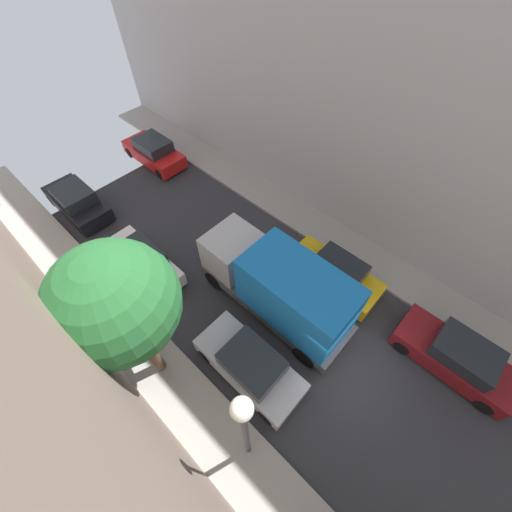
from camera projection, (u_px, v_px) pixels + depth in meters
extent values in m
plane|color=#2D2D33|center=(343.00, 362.00, 12.20)|extent=(32.00, 32.00, 0.00)
cube|color=gray|center=(255.00, 478.00, 9.92)|extent=(2.00, 44.00, 0.15)
cube|color=gray|center=(405.00, 281.00, 14.35)|extent=(2.00, 44.00, 0.15)
cube|color=silver|center=(249.00, 366.00, 11.57)|extent=(1.76, 4.20, 0.76)
cube|color=#1E2328|center=(252.00, 362.00, 10.95)|extent=(1.56, 2.10, 0.64)
cylinder|color=black|center=(206.00, 355.00, 12.04)|extent=(0.22, 0.64, 0.64)
cylinder|color=black|center=(235.00, 327.00, 12.73)|extent=(0.22, 0.64, 0.64)
cylinder|color=black|center=(267.00, 416.00, 10.76)|extent=(0.22, 0.64, 0.64)
cylinder|color=black|center=(295.00, 381.00, 11.46)|extent=(0.22, 0.64, 0.64)
cube|color=white|center=(142.00, 264.00, 14.36)|extent=(1.76, 4.20, 0.76)
cube|color=#1E2328|center=(139.00, 256.00, 13.74)|extent=(1.56, 2.10, 0.64)
cylinder|color=black|center=(110.00, 258.00, 14.83)|extent=(0.22, 0.64, 0.64)
cylinder|color=black|center=(138.00, 240.00, 15.52)|extent=(0.22, 0.64, 0.64)
cylinder|color=black|center=(149.00, 298.00, 13.55)|extent=(0.22, 0.64, 0.64)
cylinder|color=black|center=(178.00, 276.00, 14.25)|extent=(0.22, 0.64, 0.64)
cube|color=black|center=(78.00, 203.00, 16.76)|extent=(1.76, 4.20, 0.76)
cube|color=#1E2328|center=(73.00, 195.00, 16.14)|extent=(1.56, 2.10, 0.64)
cylinder|color=black|center=(52.00, 200.00, 17.23)|extent=(0.22, 0.64, 0.64)
cylinder|color=black|center=(79.00, 187.00, 17.92)|extent=(0.22, 0.64, 0.64)
cylinder|color=black|center=(81.00, 229.00, 15.95)|extent=(0.22, 0.64, 0.64)
cylinder|color=black|center=(108.00, 213.00, 16.65)|extent=(0.22, 0.64, 0.64)
cube|color=maroon|center=(452.00, 357.00, 11.76)|extent=(1.76, 4.20, 0.76)
cube|color=#1E2328|center=(466.00, 353.00, 11.15)|extent=(1.56, 2.10, 0.64)
cylinder|color=black|center=(402.00, 347.00, 12.24)|extent=(0.22, 0.64, 0.64)
cylinder|color=black|center=(420.00, 320.00, 12.93)|extent=(0.22, 0.64, 0.64)
cylinder|color=black|center=(484.00, 406.00, 10.96)|extent=(0.22, 0.64, 0.64)
cylinder|color=black|center=(499.00, 372.00, 11.65)|extent=(0.22, 0.64, 0.64)
cube|color=gold|center=(333.00, 276.00, 13.97)|extent=(1.76, 4.20, 0.76)
cube|color=#1E2328|center=(339.00, 268.00, 13.35)|extent=(1.56, 2.10, 0.64)
cylinder|color=black|center=(294.00, 269.00, 14.45)|extent=(0.22, 0.64, 0.64)
cylinder|color=black|center=(314.00, 250.00, 15.14)|extent=(0.22, 0.64, 0.64)
cylinder|color=black|center=(352.00, 311.00, 13.17)|extent=(0.22, 0.64, 0.64)
cylinder|color=black|center=(371.00, 288.00, 13.86)|extent=(0.22, 0.64, 0.64)
cube|color=red|center=(154.00, 154.00, 19.41)|extent=(1.76, 4.20, 0.76)
cube|color=#1E2328|center=(153.00, 145.00, 18.79)|extent=(1.56, 2.10, 0.64)
cylinder|color=black|center=(130.00, 152.00, 19.89)|extent=(0.22, 0.64, 0.64)
cylinder|color=black|center=(151.00, 142.00, 20.58)|extent=(0.22, 0.64, 0.64)
cylinder|color=black|center=(160.00, 174.00, 18.61)|extent=(0.22, 0.64, 0.64)
cylinder|color=black|center=(181.00, 162.00, 19.30)|extent=(0.22, 0.64, 0.64)
cube|color=#4C4C51|center=(274.00, 298.00, 13.09)|extent=(2.20, 6.60, 0.50)
cube|color=#B7B7BC|center=(232.00, 250.00, 13.20)|extent=(2.10, 1.80, 1.70)
cube|color=blue|center=(297.00, 294.00, 11.52)|extent=(2.24, 4.20, 2.40)
cylinder|color=black|center=(215.00, 280.00, 13.92)|extent=(0.30, 0.96, 0.96)
cylinder|color=black|center=(246.00, 254.00, 14.79)|extent=(0.30, 0.96, 0.96)
cylinder|color=black|center=(305.00, 356.00, 11.87)|extent=(0.30, 0.96, 0.96)
cylinder|color=black|center=(335.00, 321.00, 12.73)|extent=(0.30, 0.96, 0.96)
cylinder|color=brown|center=(148.00, 348.00, 10.52)|extent=(0.36, 0.36, 3.64)
sphere|color=#23602D|center=(116.00, 303.00, 8.06)|extent=(3.38, 3.38, 3.38)
cylinder|color=#B2A899|center=(67.00, 293.00, 13.71)|extent=(0.38, 0.38, 0.34)
sphere|color=#2D7233|center=(62.00, 288.00, 13.38)|extent=(0.59, 0.59, 0.59)
cylinder|color=#333338|center=(246.00, 436.00, 7.98)|extent=(0.16, 0.16, 5.87)
sphere|color=white|center=(242.00, 409.00, 5.47)|extent=(0.44, 0.44, 0.44)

